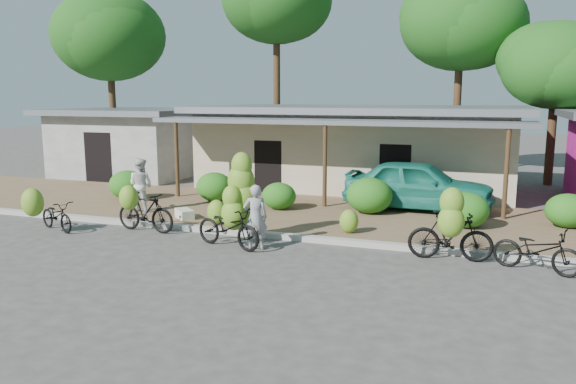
{
  "coord_description": "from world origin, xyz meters",
  "views": [
    {
      "loc": [
        5.11,
        -11.62,
        3.78
      ],
      "look_at": [
        0.02,
        2.46,
        1.2
      ],
      "focal_mm": 35.0,
      "sensor_mm": 36.0,
      "label": 1
    }
  ],
  "objects_px": {
    "tree_back_left": "(107,34)",
    "sack_near": "(226,215)",
    "bike_far_left": "(51,212)",
    "bystander": "(141,185)",
    "tree_center_right": "(457,20)",
    "tree_near_right": "(552,63)",
    "bike_center": "(235,210)",
    "bike_right": "(451,231)",
    "bike_far_right": "(537,250)",
    "teal_van": "(418,185)",
    "sack_far": "(184,214)",
    "vendor": "(255,217)",
    "bike_left": "(143,210)"
  },
  "relations": [
    {
      "from": "tree_near_right",
      "to": "sack_far",
      "type": "xyz_separation_m",
      "value": [
        -10.76,
        -11.75,
        -4.84
      ]
    },
    {
      "from": "bike_left",
      "to": "sack_far",
      "type": "xyz_separation_m",
      "value": [
        0.44,
        1.47,
        -0.37
      ]
    },
    {
      "from": "tree_back_left",
      "to": "sack_near",
      "type": "xyz_separation_m",
      "value": [
        11.48,
        -9.95,
        -6.61
      ]
    },
    {
      "from": "bike_far_right",
      "to": "tree_center_right",
      "type": "bearing_deg",
      "value": 28.84
    },
    {
      "from": "bike_center",
      "to": "sack_far",
      "type": "relative_size",
      "value": 3.16
    },
    {
      "from": "bike_far_left",
      "to": "bike_left",
      "type": "relative_size",
      "value": 0.89
    },
    {
      "from": "tree_center_right",
      "to": "bike_far_right",
      "type": "relative_size",
      "value": 4.79
    },
    {
      "from": "sack_near",
      "to": "bike_right",
      "type": "bearing_deg",
      "value": -15.42
    },
    {
      "from": "sack_far",
      "to": "vendor",
      "type": "bearing_deg",
      "value": -32.63
    },
    {
      "from": "bike_far_left",
      "to": "sack_near",
      "type": "relative_size",
      "value": 2.03
    },
    {
      "from": "bike_right",
      "to": "teal_van",
      "type": "distance_m",
      "value": 5.48
    },
    {
      "from": "tree_back_left",
      "to": "tree_center_right",
      "type": "xyz_separation_m",
      "value": [
        17.0,
        3.5,
        0.39
      ]
    },
    {
      "from": "tree_center_right",
      "to": "tree_near_right",
      "type": "distance_m",
      "value": 4.97
    },
    {
      "from": "tree_back_left",
      "to": "bike_far_left",
      "type": "relative_size",
      "value": 5.25
    },
    {
      "from": "tree_back_left",
      "to": "bike_center",
      "type": "relative_size",
      "value": 3.82
    },
    {
      "from": "vendor",
      "to": "bystander",
      "type": "height_order",
      "value": "bystander"
    },
    {
      "from": "sack_near",
      "to": "bystander",
      "type": "distance_m",
      "value": 3.22
    },
    {
      "from": "tree_back_left",
      "to": "bike_far_left",
      "type": "bearing_deg",
      "value": -59.75
    },
    {
      "from": "bike_left",
      "to": "vendor",
      "type": "relative_size",
      "value": 1.18
    },
    {
      "from": "bike_right",
      "to": "bike_far_right",
      "type": "xyz_separation_m",
      "value": [
        1.82,
        -0.12,
        -0.24
      ]
    },
    {
      "from": "bike_center",
      "to": "sack_near",
      "type": "xyz_separation_m",
      "value": [
        -1.32,
        2.16,
        -0.64
      ]
    },
    {
      "from": "tree_center_right",
      "to": "bike_far_right",
      "type": "distance_m",
      "value": 17.05
    },
    {
      "from": "tree_near_right",
      "to": "teal_van",
      "type": "xyz_separation_m",
      "value": [
        -4.32,
        -7.96,
        -4.17
      ]
    },
    {
      "from": "tree_near_right",
      "to": "bystander",
      "type": "height_order",
      "value": "tree_near_right"
    },
    {
      "from": "bike_far_right",
      "to": "bystander",
      "type": "distance_m",
      "value": 11.74
    },
    {
      "from": "tree_center_right",
      "to": "bystander",
      "type": "bearing_deg",
      "value": -123.26
    },
    {
      "from": "tree_near_right",
      "to": "sack_near",
      "type": "height_order",
      "value": "tree_near_right"
    },
    {
      "from": "bike_far_right",
      "to": "teal_van",
      "type": "distance_m",
      "value": 6.31
    },
    {
      "from": "tree_near_right",
      "to": "bike_far_right",
      "type": "xyz_separation_m",
      "value": [
        -1.12,
        -13.38,
        -4.61
      ]
    },
    {
      "from": "tree_near_right",
      "to": "bystander",
      "type": "xyz_separation_m",
      "value": [
        -12.65,
        -11.19,
        -4.13
      ]
    },
    {
      "from": "tree_back_left",
      "to": "vendor",
      "type": "bearing_deg",
      "value": -42.45
    },
    {
      "from": "bike_far_left",
      "to": "bike_far_right",
      "type": "bearing_deg",
      "value": -65.52
    },
    {
      "from": "tree_back_left",
      "to": "bike_far_left",
      "type": "distance_m",
      "value": 15.82
    },
    {
      "from": "sack_near",
      "to": "bystander",
      "type": "xyz_separation_m",
      "value": [
        -3.13,
        0.26,
        0.7
      ]
    },
    {
      "from": "tree_back_left",
      "to": "bike_center",
      "type": "height_order",
      "value": "tree_back_left"
    },
    {
      "from": "vendor",
      "to": "bystander",
      "type": "bearing_deg",
      "value": -49.82
    },
    {
      "from": "bystander",
      "to": "tree_center_right",
      "type": "bearing_deg",
      "value": -118.84
    },
    {
      "from": "tree_back_left",
      "to": "sack_near",
      "type": "height_order",
      "value": "tree_back_left"
    },
    {
      "from": "tree_back_left",
      "to": "sack_far",
      "type": "distance_m",
      "value": 15.93
    },
    {
      "from": "bike_far_right",
      "to": "sack_far",
      "type": "distance_m",
      "value": 9.78
    },
    {
      "from": "bike_center",
      "to": "bike_right",
      "type": "xyz_separation_m",
      "value": [
        5.26,
        0.35,
        -0.18
      ]
    },
    {
      "from": "bike_center",
      "to": "bystander",
      "type": "xyz_separation_m",
      "value": [
        -4.45,
        2.42,
        0.06
      ]
    },
    {
      "from": "bike_center",
      "to": "bike_far_right",
      "type": "height_order",
      "value": "bike_center"
    },
    {
      "from": "bike_left",
      "to": "sack_near",
      "type": "xyz_separation_m",
      "value": [
        1.68,
        1.77,
        -0.36
      ]
    },
    {
      "from": "bike_right",
      "to": "vendor",
      "type": "bearing_deg",
      "value": 93.61
    },
    {
      "from": "tree_near_right",
      "to": "teal_van",
      "type": "height_order",
      "value": "tree_near_right"
    },
    {
      "from": "bike_far_left",
      "to": "bike_right",
      "type": "bearing_deg",
      "value": -64.4
    },
    {
      "from": "bystander",
      "to": "tree_near_right",
      "type": "bearing_deg",
      "value": -134.09
    },
    {
      "from": "sack_near",
      "to": "vendor",
      "type": "height_order",
      "value": "vendor"
    },
    {
      "from": "tree_near_right",
      "to": "teal_van",
      "type": "relative_size",
      "value": 1.44
    }
  ]
}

